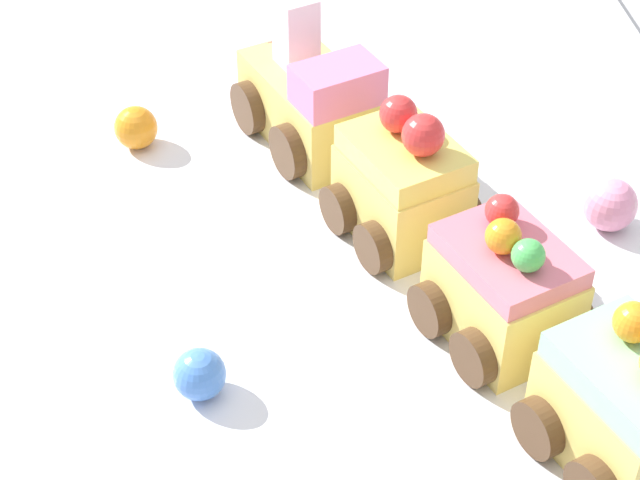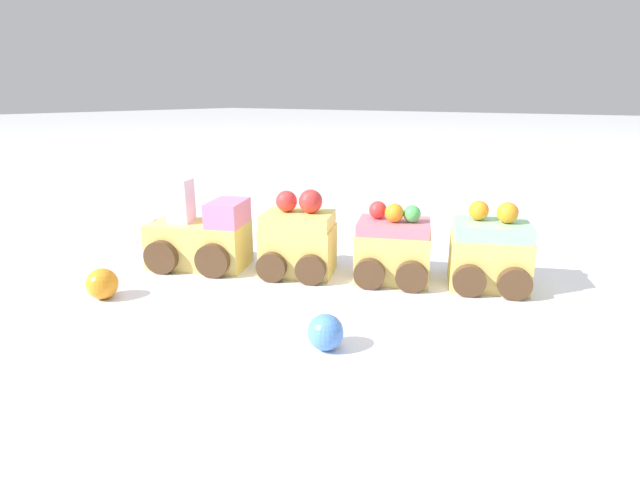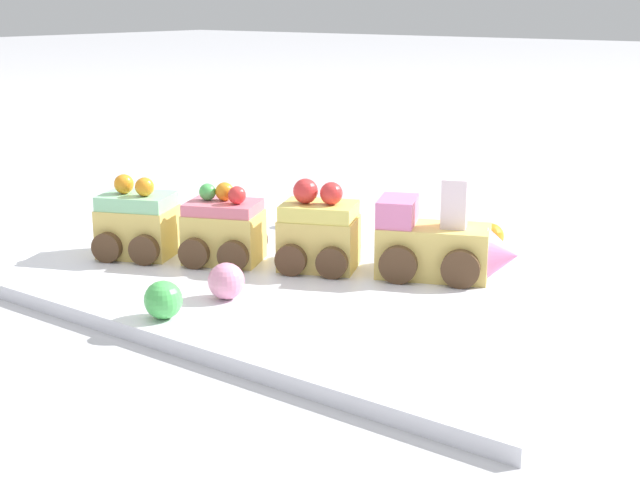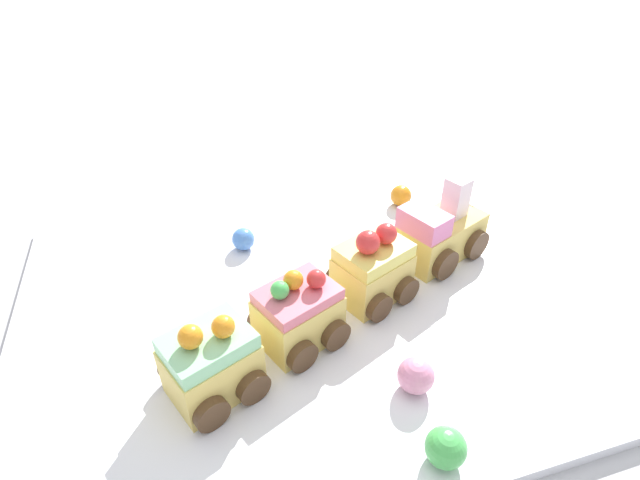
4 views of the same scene
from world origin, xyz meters
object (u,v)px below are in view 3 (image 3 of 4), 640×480
at_px(cake_car_strawberry, 224,231).
at_px(cake_car_mint, 138,225).
at_px(gumball_orange, 490,237).
at_px(cake_car_lemon, 319,234).
at_px(gumball_green, 163,300).
at_px(gumball_pink, 226,281).
at_px(gumball_blue, 301,215).
at_px(cake_train_locomotive, 441,246).

distance_m(cake_car_strawberry, cake_car_mint, 0.08).
distance_m(cake_car_strawberry, gumball_orange, 0.25).
height_order(cake_car_lemon, cake_car_mint, cake_car_lemon).
bearing_deg(gumball_green, cake_car_strawberry, 115.71).
relative_size(cake_car_mint, gumball_green, 2.95).
xyz_separation_m(cake_car_lemon, gumball_pink, (-0.01, -0.11, -0.02)).
height_order(cake_car_strawberry, cake_car_mint, cake_car_mint).
bearing_deg(gumball_green, cake_car_mint, 143.65).
bearing_deg(gumball_blue, cake_car_lemon, -46.21).
bearing_deg(gumball_blue, cake_train_locomotive, -18.22).
relative_size(cake_car_strawberry, cake_car_mint, 1.00).
xyz_separation_m(cake_train_locomotive, gumball_blue, (-0.20, 0.07, -0.01)).
height_order(cake_car_mint, gumball_blue, cake_car_mint).
bearing_deg(gumball_orange, gumball_pink, -111.86).
relative_size(gumball_green, gumball_orange, 1.12).
bearing_deg(cake_car_lemon, gumball_pink, -116.93).
relative_size(cake_car_strawberry, gumball_blue, 3.48).
height_order(cake_car_mint, gumball_pink, cake_car_mint).
relative_size(cake_car_lemon, gumball_blue, 3.48).
height_order(cake_train_locomotive, cake_car_mint, cake_train_locomotive).
height_order(cake_car_lemon, gumball_green, cake_car_lemon).
height_order(cake_car_lemon, gumball_blue, cake_car_lemon).
bearing_deg(cake_car_lemon, cake_train_locomotive, 0.11).
relative_size(cake_train_locomotive, cake_car_lemon, 1.49).
distance_m(gumball_green, gumball_orange, 0.34).
height_order(gumball_orange, gumball_blue, gumball_orange).
xyz_separation_m(cake_train_locomotive, gumball_orange, (-0.00, 0.10, -0.01)).
bearing_deg(gumball_blue, gumball_orange, 9.60).
bearing_deg(cake_car_strawberry, cake_car_mint, -179.86).
xyz_separation_m(cake_car_strawberry, gumball_blue, (-0.02, 0.14, -0.02)).
relative_size(cake_car_strawberry, gumball_green, 2.95).
distance_m(cake_train_locomotive, gumball_orange, 0.10).
xyz_separation_m(cake_train_locomotive, cake_car_lemon, (-0.10, -0.04, 0.00)).
xyz_separation_m(cake_car_mint, gumball_pink, (0.15, -0.04, -0.01)).
xyz_separation_m(cake_car_mint, gumball_blue, (0.05, 0.18, -0.02)).
relative_size(cake_car_mint, gumball_pink, 2.89).
relative_size(cake_car_strawberry, gumball_pink, 2.89).
bearing_deg(gumball_blue, cake_car_mint, -106.64).
relative_size(cake_train_locomotive, gumball_green, 4.40).
xyz_separation_m(cake_car_strawberry, gumball_green, (0.07, -0.14, -0.01)).
distance_m(cake_car_mint, gumball_green, 0.18).
relative_size(cake_train_locomotive, gumball_orange, 4.93).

